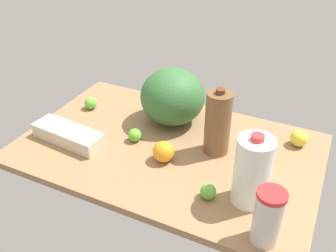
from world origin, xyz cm
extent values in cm
cube|color=#906D49|center=(0.00, 0.00, 1.50)|extent=(120.00, 76.00, 3.00)
ellipsoid|color=#346734|center=(-6.84, 18.86, 15.35)|extent=(28.21, 28.21, 24.71)
cube|color=beige|center=(-38.89, -14.27, 6.00)|extent=(32.10, 13.34, 6.00)
cylinder|color=beige|center=(46.61, -30.35, 11.71)|extent=(8.52, 8.52, 17.42)
cylinder|color=red|center=(46.61, -30.35, 21.12)|extent=(8.77, 8.77, 1.40)
cylinder|color=white|center=(37.83, -15.87, 15.38)|extent=(12.14, 12.14, 24.75)
cylinder|color=red|center=(37.83, -15.87, 28.65)|extent=(4.25, 4.25, 1.80)
cylinder|color=brown|center=(18.40, 5.93, 15.98)|extent=(10.08, 10.08, 25.97)
cylinder|color=#59331E|center=(18.40, 5.93, 29.87)|extent=(3.53, 3.53, 1.80)
sphere|color=#66BB30|center=(-14.31, -2.15, 5.77)|extent=(5.53, 5.53, 5.53)
sphere|color=orange|center=(2.35, -8.93, 7.16)|extent=(8.33, 8.33, 8.33)
sphere|color=yellow|center=(47.60, 23.98, 6.46)|extent=(6.93, 6.93, 6.93)
sphere|color=#5FBB3D|center=(-46.61, 12.05, 5.89)|extent=(5.78, 5.78, 5.78)
sphere|color=#63AF3B|center=(25.11, -20.87, 5.77)|extent=(5.54, 5.54, 5.54)
camera|label=1|loc=(53.69, -111.71, 93.20)|focal=40.00mm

